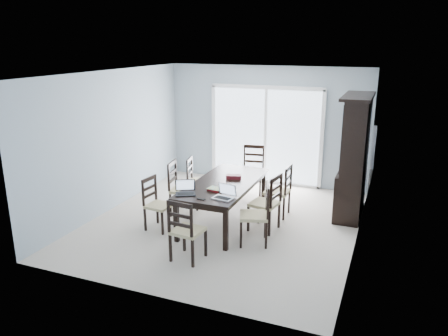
{
  "coord_description": "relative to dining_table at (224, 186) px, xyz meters",
  "views": [
    {
      "loc": [
        2.65,
        -6.67,
        3.1
      ],
      "look_at": [
        -0.01,
        0.0,
        1.0
      ],
      "focal_mm": 35.0,
      "sensor_mm": 36.0,
      "label": 1
    }
  ],
  "objects": [
    {
      "name": "floor",
      "position": [
        0.0,
        0.0,
        -0.67
      ],
      "size": [
        5.0,
        5.0,
        0.0
      ],
      "primitive_type": "plane",
      "color": "beige",
      "rests_on": "ground"
    },
    {
      "name": "ceiling",
      "position": [
        0.0,
        0.0,
        1.93
      ],
      "size": [
        5.0,
        5.0,
        0.0
      ],
      "primitive_type": "plane",
      "rotation": [
        3.14,
        0.0,
        0.0
      ],
      "color": "white",
      "rests_on": "back_wall"
    },
    {
      "name": "back_wall",
      "position": [
        0.0,
        2.5,
        0.63
      ],
      "size": [
        4.5,
        0.02,
        2.6
      ],
      "primitive_type": "cube",
      "color": "#8E9EAA",
      "rests_on": "floor"
    },
    {
      "name": "wall_left",
      "position": [
        -2.25,
        0.0,
        0.63
      ],
      "size": [
        0.02,
        5.0,
        2.6
      ],
      "primitive_type": "cube",
      "color": "#8E9EAA",
      "rests_on": "floor"
    },
    {
      "name": "wall_right",
      "position": [
        2.25,
        0.0,
        0.63
      ],
      "size": [
        0.02,
        5.0,
        2.6
      ],
      "primitive_type": "cube",
      "color": "#8E9EAA",
      "rests_on": "floor"
    },
    {
      "name": "balcony",
      "position": [
        0.0,
        3.5,
        -0.72
      ],
      "size": [
        4.5,
        2.0,
        0.1
      ],
      "primitive_type": "cube",
      "color": "gray",
      "rests_on": "ground"
    },
    {
      "name": "railing",
      "position": [
        0.0,
        4.5,
        -0.12
      ],
      "size": [
        4.5,
        0.06,
        1.1
      ],
      "primitive_type": "cube",
      "color": "#99999E",
      "rests_on": "balcony"
    },
    {
      "name": "dining_table",
      "position": [
        0.0,
        0.0,
        0.0
      ],
      "size": [
        1.0,
        2.2,
        0.75
      ],
      "color": "black",
      "rests_on": "floor"
    },
    {
      "name": "china_hutch",
      "position": [
        2.02,
        1.25,
        0.4
      ],
      "size": [
        0.5,
        1.38,
        2.2
      ],
      "color": "black",
      "rests_on": "floor"
    },
    {
      "name": "sliding_door",
      "position": [
        0.0,
        2.48,
        0.41
      ],
      "size": [
        2.52,
        0.05,
        2.18
      ],
      "color": "silver",
      "rests_on": "floor"
    },
    {
      "name": "chair_left_near",
      "position": [
        -1.0,
        -0.66,
        -0.12
      ],
      "size": [
        0.44,
        0.43,
        1.04
      ],
      "rotation": [
        0.0,
        0.0,
        -1.67
      ],
      "color": "black",
      "rests_on": "floor"
    },
    {
      "name": "chair_left_mid",
      "position": [
        -0.94,
        0.08,
        -0.07
      ],
      "size": [
        0.5,
        0.49,
        1.15
      ],
      "rotation": [
        0.0,
        0.0,
        -1.42
      ],
      "color": "black",
      "rests_on": "floor"
    },
    {
      "name": "chair_left_far",
      "position": [
        -0.92,
        0.74,
        -0.12
      ],
      "size": [
        0.47,
        0.46,
        1.04
      ],
      "rotation": [
        0.0,
        0.0,
        -1.37
      ],
      "color": "black",
      "rests_on": "floor"
    },
    {
      "name": "chair_right_near",
      "position": [
        0.83,
        -0.57,
        -0.07
      ],
      "size": [
        0.56,
        0.55,
        1.14
      ],
      "rotation": [
        0.0,
        0.0,
        1.9
      ],
      "color": "black",
      "rests_on": "floor"
    },
    {
      "name": "chair_right_mid",
      "position": [
        0.83,
        -0.05,
        -0.07
      ],
      "size": [
        0.51,
        0.49,
        1.15
      ],
      "rotation": [
        0.0,
        0.0,
        1.41
      ],
      "color": "black",
      "rests_on": "floor"
    },
    {
      "name": "chair_right_far",
      "position": [
        0.86,
        0.67,
        -0.09
      ],
      "size": [
        0.44,
        0.42,
        1.11
      ],
      "rotation": [
        0.0,
        0.0,
        1.55
      ],
      "color": "black",
      "rests_on": "floor"
    },
    {
      "name": "chair_end_near",
      "position": [
        0.0,
        -1.55,
        -0.09
      ],
      "size": [
        0.45,
        0.46,
        1.1
      ],
      "rotation": [
        0.0,
        0.0,
        -0.09
      ],
      "color": "black",
      "rests_on": "floor"
    },
    {
      "name": "chair_end_far",
      "position": [
        -0.02,
        1.68,
        -0.05
      ],
      "size": [
        0.51,
        0.52,
        1.17
      ],
      "rotation": [
        0.0,
        0.0,
        3.3
      ],
      "color": "black",
      "rests_on": "floor"
    },
    {
      "name": "laptop_dark",
      "position": [
        -0.34,
        -0.82,
        0.13
      ],
      "size": [
        0.38,
        0.34,
        0.22
      ],
      "rotation": [
        0.0,
        0.0,
        0.49
      ],
      "color": "black",
      "rests_on": "dining_table"
    },
    {
      "name": "laptop_silver",
      "position": [
        0.29,
        -0.78,
        0.13
      ],
      "size": [
        0.35,
        0.27,
        0.22
      ],
      "rotation": [
        0.0,
        0.0,
        -0.18
      ],
      "color": "#B0B0B2",
      "rests_on": "dining_table"
    },
    {
      "name": "book_stack",
      "position": [
        0.02,
        -0.46,
        0.1
      ],
      "size": [
        0.27,
        0.22,
        0.04
      ],
      "rotation": [
        0.0,
        0.0,
        -0.27
      ],
      "color": "maroon",
      "rests_on": "dining_table"
    },
    {
      "name": "cell_phone",
      "position": [
        -0.01,
        -0.94,
        0.08
      ],
      "size": [
        0.13,
        0.07,
        0.01
      ],
      "primitive_type": "cube",
      "rotation": [
        0.0,
        0.0,
        -0.1
      ],
      "color": "black",
      "rests_on": "dining_table"
    },
    {
      "name": "game_box",
      "position": [
        0.08,
        0.24,
        0.11
      ],
      "size": [
        0.29,
        0.2,
        0.07
      ],
      "primitive_type": "cube",
      "rotation": [
        0.0,
        0.0,
        0.29
      ],
      "color": "#480E14",
      "rests_on": "dining_table"
    },
    {
      "name": "hot_tub",
      "position": [
        -0.75,
        3.64,
        -0.18
      ],
      "size": [
        2.13,
        1.96,
        0.98
      ],
      "rotation": [
        0.0,
        0.0,
        0.16
      ],
      "color": "brown",
      "rests_on": "balcony"
    }
  ]
}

